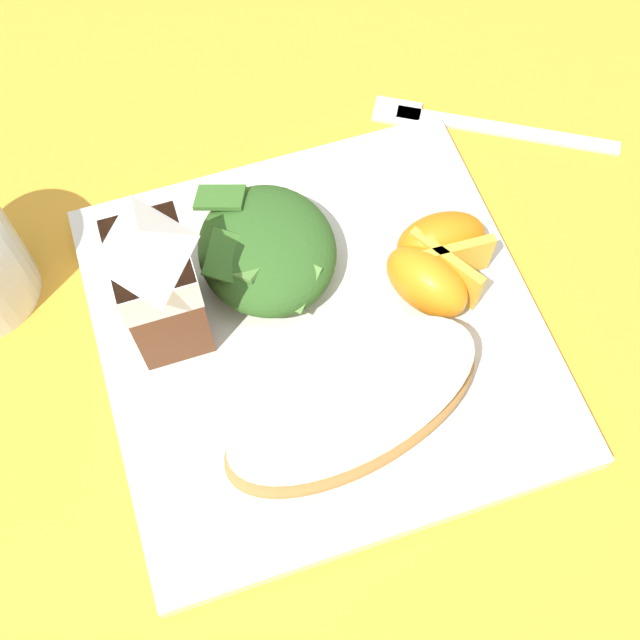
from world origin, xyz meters
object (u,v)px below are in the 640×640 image
orange_wedge_middle (442,243)px  metal_fork (474,124)px  green_salad_pile (267,249)px  orange_wedge_front (430,283)px  white_plate (320,332)px  cheesy_pizza_bread (360,403)px  milk_carton (156,278)px

orange_wedge_middle → metal_fork: size_ratio=0.36×
green_salad_pile → orange_wedge_front: bearing=-121.6°
white_plate → metal_fork: bearing=-51.6°
orange_wedge_front → metal_fork: orange_wedge_front is taller
green_salad_pile → cheesy_pizza_bread: bearing=-169.2°
milk_carton → orange_wedge_middle: (-0.01, -0.18, -0.04)m
cheesy_pizza_bread → orange_wedge_middle: orange_wedge_middle is taller
green_salad_pile → milk_carton: milk_carton is taller
green_salad_pile → metal_fork: bearing=-67.3°
milk_carton → metal_fork: milk_carton is taller
white_plate → orange_wedge_front: (-0.00, -0.07, 0.03)m
milk_carton → white_plate: bearing=-109.8°
cheesy_pizza_bread → metal_fork: bearing=-39.8°
green_salad_pile → orange_wedge_middle: bearing=-105.7°
cheesy_pizza_bread → milk_carton: (0.10, 0.09, 0.04)m
orange_wedge_middle → cheesy_pizza_bread: bearing=134.8°
milk_carton → orange_wedge_middle: milk_carton is taller
white_plate → metal_fork: white_plate is taller
milk_carton → orange_wedge_front: size_ratio=1.57×
milk_carton → metal_fork: (0.10, -0.26, -0.07)m
white_plate → orange_wedge_front: size_ratio=4.00×
orange_wedge_middle → orange_wedge_front: bearing=143.8°
green_salad_pile → orange_wedge_middle: (-0.03, -0.11, -0.00)m
cheesy_pizza_bread → orange_wedge_middle: bearing=-45.2°
orange_wedge_middle → white_plate: bearing=104.5°
white_plate → orange_wedge_middle: size_ratio=4.56×
cheesy_pizza_bread → green_salad_pile: green_salad_pile is taller
green_salad_pile → milk_carton: 0.08m
milk_carton → metal_fork: bearing=-68.7°
metal_fork → white_plate: bearing=128.4°
cheesy_pizza_bread → white_plate: bearing=3.6°
white_plate → orange_wedge_front: orange_wedge_front is taller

